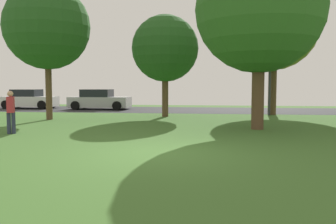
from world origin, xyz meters
name	(u,v)px	position (x,y,z in m)	size (l,w,h in m)	color
ground_plane	(158,153)	(0.00, 0.00, 0.00)	(44.00, 44.00, 0.00)	#3D6628
road_strip	(192,110)	(0.00, 16.00, 0.00)	(44.00, 6.40, 0.01)	#28282B
oak_tree_left	(260,9)	(3.23, 5.41, 4.78)	(5.08, 5.08, 7.34)	brown
oak_tree_center	(47,27)	(-6.93, 8.19, 4.72)	(4.31, 4.31, 6.89)	brown
maple_tree_near	(165,49)	(-1.21, 10.64, 3.81)	(3.72, 3.72, 5.69)	brown
oak_tree_right	(274,26)	(5.01, 12.72, 5.26)	(5.24, 5.24, 7.90)	brown
person_catcher	(11,110)	(-5.89, 2.94, 0.86)	(0.31, 0.37, 1.57)	#2D334C
parked_car_white	(29,100)	(-12.49, 16.38, 0.66)	(4.07, 1.93, 1.45)	white
parked_car_silver	(99,100)	(-6.82, 16.07, 0.67)	(4.36, 2.11, 1.47)	#B7B7BC
street_lamp_post	(270,77)	(4.77, 12.20, 2.25)	(0.14, 0.14, 4.50)	#2D2D33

